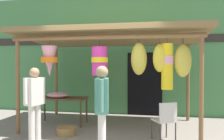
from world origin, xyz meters
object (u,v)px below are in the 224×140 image
flower_heap_on_table (58,95)px  customer_foreground (102,104)px  wicker_basket_by_table (66,131)px  display_table (62,100)px  folding_chair (165,118)px  vendor_in_orange (35,98)px

flower_heap_on_table → customer_foreground: (1.70, -1.99, 0.14)m
flower_heap_on_table → wicker_basket_by_table: flower_heap_on_table is taller
wicker_basket_by_table → customer_foreground: customer_foreground is taller
display_table → customer_foreground: size_ratio=0.85×
flower_heap_on_table → folding_chair: bearing=-18.1°
display_table → vendor_in_orange: 1.48m
wicker_basket_by_table → flower_heap_on_table: bearing=124.4°
folding_chair → vendor_in_orange: vendor_in_orange is taller
folding_chair → vendor_in_orange: (-2.72, -0.46, 0.41)m
display_table → customer_foreground: bearing=-51.7°
display_table → folding_chair: 2.91m
folding_chair → wicker_basket_by_table: size_ratio=1.90×
folding_chair → wicker_basket_by_table: 2.27m
flower_heap_on_table → vendor_in_orange: size_ratio=0.38×
folding_chair → customer_foreground: bearing=-136.2°
flower_heap_on_table → folding_chair: size_ratio=0.71×
flower_heap_on_table → vendor_in_orange: 1.39m
flower_heap_on_table → customer_foreground: customer_foreground is taller
display_table → wicker_basket_by_table: display_table is taller
folding_chair → wicker_basket_by_table: bearing=178.3°
wicker_basket_by_table → vendor_in_orange: size_ratio=0.28×
display_table → vendor_in_orange: size_ratio=0.87×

